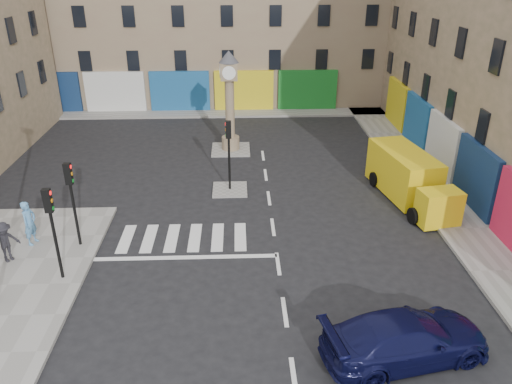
{
  "coord_description": "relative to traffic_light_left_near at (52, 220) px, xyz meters",
  "views": [
    {
      "loc": [
        -1.53,
        -15.85,
        11.25
      ],
      "look_at": [
        -0.79,
        3.57,
        2.0
      ],
      "focal_mm": 35.0,
      "sensor_mm": 36.0,
      "label": 1
    }
  ],
  "objects": [
    {
      "name": "island_near",
      "position": [
        6.3,
        7.8,
        -2.56
      ],
      "size": [
        1.8,
        1.8,
        0.12
      ],
      "primitive_type": "cube",
      "color": "gray",
      "rests_on": "ground"
    },
    {
      "name": "sidewalk_far",
      "position": [
        4.3,
        22.0,
        -2.55
      ],
      "size": [
        32.0,
        2.4,
        0.15
      ],
      "primitive_type": "cube",
      "color": "gray",
      "rests_on": "ground"
    },
    {
      "name": "traffic_light_left_near",
      "position": [
        0.0,
        0.0,
        0.0
      ],
      "size": [
        0.28,
        0.22,
        3.7
      ],
      "color": "black",
      "rests_on": "sidewalk_left"
    },
    {
      "name": "navy_sedan",
      "position": [
        11.77,
        -4.49,
        -1.86
      ],
      "size": [
        5.56,
        3.2,
        1.52
      ],
      "primitive_type": "imported",
      "rotation": [
        0.0,
        0.0,
        1.79
      ],
      "color": "black",
      "rests_on": "ground"
    },
    {
      "name": "pedestrian_blue",
      "position": [
        -2.01,
        2.57,
        -1.5
      ],
      "size": [
        0.63,
        0.8,
        1.95
      ],
      "primitive_type": "imported",
      "rotation": [
        0.0,
        0.0,
        1.32
      ],
      "color": "#5087B7",
      "rests_on": "sidewalk_left"
    },
    {
      "name": "clock_pillar",
      "position": [
        6.3,
        13.8,
        0.93
      ],
      "size": [
        1.2,
        1.2,
        6.1
      ],
      "color": "#9D8166",
      "rests_on": "island_far"
    },
    {
      "name": "island_far",
      "position": [
        6.3,
        13.8,
        -2.56
      ],
      "size": [
        2.4,
        2.4,
        0.12
      ],
      "primitive_type": "cube",
      "color": "gray",
      "rests_on": "ground"
    },
    {
      "name": "traffic_light_island",
      "position": [
        6.3,
        7.8,
        -0.03
      ],
      "size": [
        0.28,
        0.22,
        3.7
      ],
      "color": "black",
      "rests_on": "island_near"
    },
    {
      "name": "ground",
      "position": [
        8.3,
        -0.2,
        -2.62
      ],
      "size": [
        120.0,
        120.0,
        0.0
      ],
      "primitive_type": "plane",
      "color": "black",
      "rests_on": "ground"
    },
    {
      "name": "yellow_van",
      "position": [
        15.31,
        6.5,
        -1.46
      ],
      "size": [
        3.05,
        6.63,
        2.33
      ],
      "rotation": [
        0.0,
        0.0,
        0.18
      ],
      "color": "yellow",
      "rests_on": "ground"
    },
    {
      "name": "pedestrian_dark",
      "position": [
        -2.49,
        1.24,
        -1.61
      ],
      "size": [
        1.19,
        1.26,
        1.72
      ],
      "primitive_type": "imported",
      "rotation": [
        0.0,
        0.0,
        0.89
      ],
      "color": "black",
      "rests_on": "sidewalk_left"
    },
    {
      "name": "traffic_light_left_far",
      "position": [
        0.0,
        2.4,
        0.0
      ],
      "size": [
        0.28,
        0.22,
        3.7
      ],
      "color": "black",
      "rests_on": "sidewalk_left"
    },
    {
      "name": "sidewalk_right",
      "position": [
        17.0,
        9.8,
        -2.55
      ],
      "size": [
        2.6,
        30.0,
        0.15
      ],
      "primitive_type": "cube",
      "color": "gray",
      "rests_on": "ground"
    }
  ]
}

